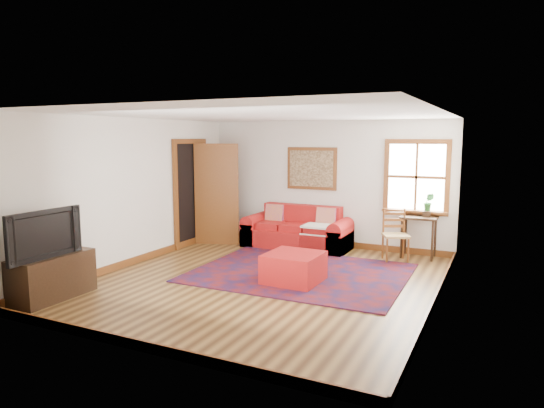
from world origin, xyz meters
The scene contains 13 objects.
ground centered at (0.00, 0.00, 0.00)m, with size 5.50×5.50×0.00m, color #432812.
room_envelope centered at (0.00, 0.02, 1.65)m, with size 5.04×5.54×2.52m.
window centered at (1.78, 2.70, 1.31)m, with size 1.18×0.20×1.38m.
doorway centered at (-2.21, 1.78, 1.07)m, with size 0.89×1.08×2.14m.
framed_artwork centered at (-0.30, 2.71, 1.55)m, with size 1.05×0.07×0.85m.
persian_rug centered at (0.33, 0.63, 0.01)m, with size 3.30×2.64×0.02m, color #5C0E0D.
red_leather_sofa centered at (-0.43, 2.34, 0.27)m, with size 2.10×0.87×0.82m.
red_ottoman centered at (0.43, 0.12, 0.22)m, with size 0.79×0.79×0.45m, color #AA1616.
side_table centered at (1.86, 2.53, 0.64)m, with size 0.63×0.48×0.76m.
ladder_back_chair centered at (1.52, 2.14, 0.49)m, with size 0.56×0.55×0.92m.
media_cabinet centered at (-2.24, -1.95, 0.30)m, with size 0.49×1.10×0.60m, color black.
television centered at (-2.22, -2.13, 0.92)m, with size 1.11×0.15×0.64m, color black.
candle_hurricane centered at (-2.19, -1.59, 0.69)m, with size 0.12×0.12×0.18m.
Camera 1 is at (3.22, -6.39, 2.17)m, focal length 32.00 mm.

